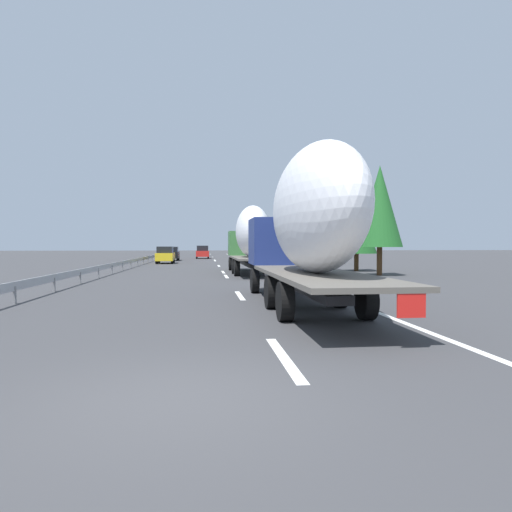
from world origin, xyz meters
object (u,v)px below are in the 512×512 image
car_yellow_coupe (165,255)px  road_sign (265,242)px  car_blue_sedan (202,250)px  car_black_suv (171,254)px  car_red_compact (203,252)px  truck_trailing (307,222)px  truck_lead (250,237)px

car_yellow_coupe → road_sign: road_sign is taller
car_blue_sedan → car_yellow_coupe: bearing=175.1°
road_sign → car_black_suv: bearing=39.3°
road_sign → car_yellow_coupe: bearing=72.0°
car_yellow_coupe → car_black_suv: car_yellow_coupe is taller
car_yellow_coupe → car_red_compact: 18.38m
car_black_suv → truck_trailing: bearing=-170.8°
car_blue_sedan → road_sign: size_ratio=1.29×
car_red_compact → road_sign: bearing=-163.0°
truck_trailing → car_black_suv: 46.77m
road_sign → car_blue_sedan: bearing=8.1°
car_black_suv → car_red_compact: size_ratio=1.08×
truck_lead → car_black_suv: (28.68, 7.44, -1.63)m
car_red_compact → truck_trailing: bearing=-176.4°
truck_lead → truck_trailing: size_ratio=0.96×
truck_lead → car_yellow_coupe: bearing=21.1°
car_red_compact → road_sign: size_ratio=1.20×
car_yellow_coupe → car_black_suv: (9.45, 0.01, -0.02)m
truck_lead → car_blue_sedan: truck_lead is taller
truck_lead → car_blue_sedan: 63.36m
truck_lead → car_blue_sedan: bearing=3.3°
car_yellow_coupe → car_red_compact: car_red_compact is taller
car_yellow_coupe → car_blue_sedan: car_yellow_coupe is taller
truck_trailing → road_sign: truck_trailing is taller
truck_trailing → road_sign: (33.27, -3.10, -0.38)m
truck_lead → car_blue_sedan: (63.23, 3.63, -1.63)m
car_black_suv → road_sign: size_ratio=1.29×
truck_trailing → car_red_compact: truck_trailing is taller
truck_trailing → truck_lead: bearing=-0.0°
truck_trailing → car_yellow_coupe: size_ratio=3.04×
car_blue_sedan → truck_lead: bearing=-176.7°
truck_lead → truck_trailing: bearing=180.0°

